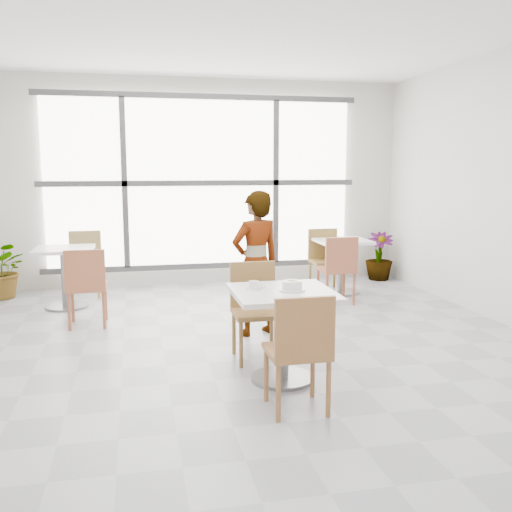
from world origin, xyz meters
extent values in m
plane|color=#9E9EA5|center=(0.00, 0.00, 0.00)|extent=(7.00, 7.00, 0.00)
plane|color=white|center=(0.00, 0.00, 3.00)|extent=(7.00, 7.00, 0.00)
plane|color=silver|center=(0.00, 3.50, 1.50)|extent=(6.00, 0.00, 6.00)
plane|color=silver|center=(0.00, -3.50, 1.50)|extent=(6.00, 0.00, 6.00)
cube|color=white|center=(0.00, 3.44, 1.50)|extent=(4.40, 0.04, 2.40)
cube|color=#3F3F42|center=(0.00, 3.41, 1.50)|extent=(4.60, 0.05, 0.08)
cube|color=#3F3F42|center=(-1.10, 3.41, 1.50)|extent=(0.08, 0.05, 2.40)
cube|color=#3F3F42|center=(1.10, 3.41, 1.50)|extent=(0.08, 0.05, 2.40)
cube|color=#3F3F42|center=(0.00, 3.41, 0.28)|extent=(4.60, 0.05, 0.08)
cube|color=#3F3F42|center=(0.00, 3.41, 2.72)|extent=(4.60, 0.05, 0.08)
cube|color=silver|center=(0.17, -0.54, 0.73)|extent=(0.80, 0.80, 0.04)
cylinder|color=slate|center=(0.17, -0.54, 0.35)|extent=(0.10, 0.10, 0.71)
cylinder|color=slate|center=(0.17, -0.54, 0.01)|extent=(0.52, 0.52, 0.03)
cube|color=#986237|center=(0.12, -1.10, 0.43)|extent=(0.42, 0.42, 0.04)
cube|color=#986237|center=(0.12, -1.29, 0.66)|extent=(0.42, 0.04, 0.42)
cylinder|color=#986237|center=(0.30, -0.92, 0.21)|extent=(0.04, 0.04, 0.41)
cylinder|color=#986237|center=(0.30, -1.28, 0.21)|extent=(0.04, 0.04, 0.41)
cylinder|color=#986237|center=(-0.06, -0.92, 0.21)|extent=(0.04, 0.04, 0.41)
cylinder|color=#986237|center=(-0.06, -1.28, 0.21)|extent=(0.04, 0.04, 0.41)
cube|color=olive|center=(0.07, 0.00, 0.43)|extent=(0.42, 0.42, 0.04)
cube|color=olive|center=(0.07, 0.19, 0.66)|extent=(0.42, 0.04, 0.42)
cylinder|color=olive|center=(-0.11, -0.18, 0.21)|extent=(0.04, 0.04, 0.41)
cylinder|color=olive|center=(-0.11, 0.18, 0.21)|extent=(0.04, 0.04, 0.41)
cylinder|color=olive|center=(0.25, -0.18, 0.21)|extent=(0.04, 0.04, 0.41)
cylinder|color=olive|center=(0.25, 0.18, 0.21)|extent=(0.04, 0.04, 0.41)
cylinder|color=silver|center=(0.24, -0.56, 0.76)|extent=(0.21, 0.21, 0.01)
cylinder|color=silver|center=(0.24, -0.56, 0.80)|extent=(0.16, 0.16, 0.07)
torus|color=silver|center=(0.24, -0.56, 0.83)|extent=(0.16, 0.16, 0.01)
cylinder|color=tan|center=(0.24, -0.56, 0.80)|extent=(0.14, 0.14, 0.05)
cylinder|color=beige|center=(0.22, -0.55, 0.83)|extent=(0.03, 0.03, 0.02)
cylinder|color=beige|center=(0.23, -0.57, 0.83)|extent=(0.03, 0.03, 0.01)
cylinder|color=beige|center=(0.27, -0.54, 0.83)|extent=(0.03, 0.03, 0.02)
cylinder|color=beige|center=(0.28, -0.55, 0.83)|extent=(0.03, 0.03, 0.02)
cylinder|color=#EEE599|center=(0.24, -0.56, 0.84)|extent=(0.03, 0.03, 0.02)
cylinder|color=#F8F0A0|center=(0.20, -0.53, 0.83)|extent=(0.03, 0.03, 0.02)
cylinder|color=beige|center=(0.27, -0.60, 0.83)|extent=(0.03, 0.03, 0.02)
cylinder|color=beige|center=(0.20, -0.55, 0.82)|extent=(0.03, 0.03, 0.02)
cylinder|color=#F6E39F|center=(0.23, -0.54, 0.83)|extent=(0.03, 0.03, 0.01)
cylinder|color=beige|center=(0.24, -0.56, 0.84)|extent=(0.03, 0.03, 0.01)
cylinder|color=#ECE798|center=(0.23, -0.57, 0.83)|extent=(0.03, 0.03, 0.01)
cylinder|color=beige|center=(0.24, -0.56, 0.83)|extent=(0.03, 0.03, 0.02)
cylinder|color=beige|center=(0.22, -0.56, 0.83)|extent=(0.03, 0.03, 0.02)
cylinder|color=white|center=(-0.05, -0.44, 0.75)|extent=(0.13, 0.13, 0.01)
cylinder|color=white|center=(-0.05, -0.44, 0.79)|extent=(0.08, 0.08, 0.06)
torus|color=white|center=(-0.01, -0.44, 0.79)|extent=(0.05, 0.01, 0.05)
cylinder|color=black|center=(-0.05, -0.44, 0.81)|extent=(0.07, 0.07, 0.00)
cube|color=silver|center=(0.00, -0.46, 0.76)|extent=(0.09, 0.05, 0.00)
sphere|color=silver|center=(0.04, -0.45, 0.76)|extent=(0.02, 0.02, 0.02)
imported|color=black|center=(0.23, 0.78, 0.75)|extent=(0.63, 0.52, 1.50)
cube|color=silver|center=(-1.84, 2.38, 0.73)|extent=(0.70, 0.70, 0.04)
cylinder|color=slate|center=(-1.84, 2.38, 0.35)|extent=(0.10, 0.10, 0.71)
cylinder|color=slate|center=(-1.84, 2.38, 0.01)|extent=(0.52, 0.52, 0.03)
cube|color=white|center=(1.79, 2.43, 0.73)|extent=(0.70, 0.70, 0.04)
cylinder|color=gray|center=(1.79, 2.43, 0.35)|extent=(0.10, 0.10, 0.71)
cylinder|color=gray|center=(1.79, 2.43, 0.01)|extent=(0.52, 0.52, 0.03)
cube|color=#A5583A|center=(-1.51, 1.48, 0.43)|extent=(0.42, 0.42, 0.04)
cube|color=#A5583A|center=(-1.51, 1.29, 0.66)|extent=(0.42, 0.04, 0.42)
cylinder|color=#A5583A|center=(-1.33, 1.66, 0.21)|extent=(0.04, 0.04, 0.41)
cylinder|color=#A5583A|center=(-1.33, 1.30, 0.21)|extent=(0.04, 0.04, 0.41)
cylinder|color=#A5583A|center=(-1.69, 1.66, 0.21)|extent=(0.04, 0.04, 0.41)
cylinder|color=#A5583A|center=(-1.69, 1.30, 0.21)|extent=(0.04, 0.04, 0.41)
cube|color=#9B834D|center=(-1.65, 2.97, 0.43)|extent=(0.42, 0.42, 0.04)
cube|color=#9B834D|center=(-1.65, 3.16, 0.66)|extent=(0.42, 0.04, 0.42)
cylinder|color=#9B834D|center=(-1.83, 2.79, 0.21)|extent=(0.04, 0.04, 0.41)
cylinder|color=#9B834D|center=(-1.83, 3.15, 0.21)|extent=(0.04, 0.04, 0.41)
cylinder|color=#9B834D|center=(-1.47, 2.79, 0.21)|extent=(0.04, 0.04, 0.41)
cylinder|color=#9B834D|center=(-1.47, 3.15, 0.21)|extent=(0.04, 0.04, 0.41)
cube|color=#9F543A|center=(1.53, 1.92, 0.43)|extent=(0.42, 0.42, 0.04)
cube|color=#9F543A|center=(1.53, 1.73, 0.66)|extent=(0.42, 0.04, 0.42)
cylinder|color=#9F543A|center=(1.71, 2.10, 0.21)|extent=(0.04, 0.04, 0.41)
cylinder|color=#9F543A|center=(1.71, 1.74, 0.21)|extent=(0.04, 0.04, 0.41)
cylinder|color=#9F543A|center=(1.35, 2.10, 0.21)|extent=(0.04, 0.04, 0.41)
cylinder|color=#9F543A|center=(1.35, 1.74, 0.21)|extent=(0.04, 0.04, 0.41)
cube|color=olive|center=(1.62, 2.54, 0.43)|extent=(0.42, 0.42, 0.04)
cube|color=olive|center=(1.62, 2.73, 0.66)|extent=(0.42, 0.04, 0.42)
cylinder|color=olive|center=(1.44, 2.36, 0.21)|extent=(0.04, 0.04, 0.41)
cylinder|color=olive|center=(1.44, 2.72, 0.21)|extent=(0.04, 0.04, 0.41)
cylinder|color=olive|center=(1.80, 2.36, 0.21)|extent=(0.04, 0.04, 0.41)
cylinder|color=olive|center=(1.80, 2.72, 0.21)|extent=(0.04, 0.04, 0.41)
imported|color=#568A43|center=(-2.70, 3.08, 0.39)|extent=(0.85, 0.79, 0.77)
imported|color=#357137|center=(2.70, 3.20, 0.37)|extent=(0.54, 0.54, 0.74)
camera|label=1|loc=(-0.97, -4.82, 1.73)|focal=39.67mm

